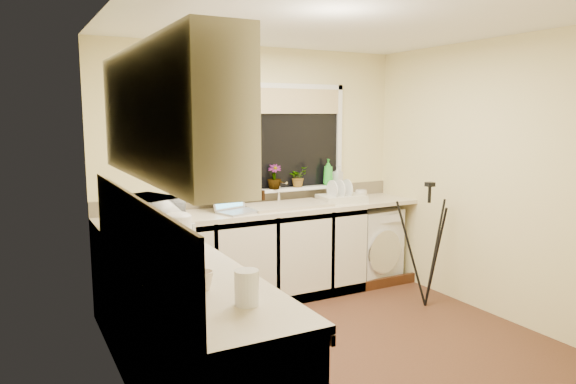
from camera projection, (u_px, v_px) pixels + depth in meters
The scene contains 34 objects.
floor at pixel (336, 344), 4.16m from camera, with size 3.20×3.20×0.00m, color #512E20.
ceiling at pixel (341, 22), 3.80m from camera, with size 3.20×3.20×0.00m, color white.
wall_back at pixel (255, 171), 5.29m from camera, with size 3.20×3.20×0.00m, color beige.
wall_front at pixel (502, 227), 2.67m from camera, with size 3.20×3.20×0.00m, color beige.
wall_left at pixel (120, 208), 3.24m from camera, with size 3.00×3.00×0.00m, color beige.
wall_right at pixel (488, 178), 4.73m from camera, with size 3.00×3.00×0.00m, color beige.
base_cabinet_back at pixel (238, 260), 4.99m from camera, with size 2.55×0.60×0.86m, color silver.
base_cabinet_left at pixel (186, 339), 3.23m from camera, with size 0.54×2.40×0.86m, color silver.
worktop_back at pixel (269, 210), 5.08m from camera, with size 3.20×0.60×0.04m, color beige.
worktop_left at pixel (184, 268), 3.17m from camera, with size 0.60×2.40×0.04m, color beige.
upper_cabinet at pixel (162, 113), 2.84m from camera, with size 0.28×1.90×0.70m, color silver.
splashback_left at pixel (133, 233), 3.00m from camera, with size 0.02×2.40×0.45m, color beige.
splashback_back at pixel (256, 197), 5.32m from camera, with size 3.20×0.02×0.14m, color beige.
window_glass at pixel (274, 139), 5.32m from camera, with size 1.50×0.02×1.00m, color black.
window_blind at pixel (275, 101), 5.25m from camera, with size 1.50×0.02×0.25m, color tan.
windowsill at pixel (276, 190), 5.35m from camera, with size 1.60×0.14×0.03m, color white.
sink at pixel (287, 205), 5.17m from camera, with size 0.82×0.46×0.03m, color tan.
faucet at pixel (279, 192), 5.31m from camera, with size 0.03×0.03×0.24m, color silver.
washing_machine at pixel (368, 244), 5.74m from camera, with size 0.56×0.54×0.79m, color white.
laptop at pixel (234, 205), 4.87m from camera, with size 0.44×0.44×0.25m.
kettle at pixel (179, 234), 3.48m from camera, with size 0.17×0.17×0.23m, color white.
dish_rack at pixel (341, 198), 5.45m from camera, with size 0.45×0.34×0.07m, color beige.
tripod at pixel (428, 245), 4.91m from camera, with size 0.58×0.58×1.18m, color black, non-canonical shape.
glass_jug at pixel (247, 288), 2.48m from camera, with size 0.12×0.12×0.17m, color white.
steel_jar at pixel (189, 264), 2.98m from camera, with size 0.08×0.08×0.11m, color silver.
microwave at pixel (150, 214), 4.05m from camera, with size 0.49×0.33×0.27m, color white.
plant_a at pixel (222, 181), 5.04m from camera, with size 0.12×0.08×0.22m, color #999999.
plant_b at pixel (249, 177), 5.19m from camera, with size 0.15×0.12×0.27m, color #999999.
plant_c at pixel (274, 177), 5.28m from camera, with size 0.14×0.14×0.25m, color #999999.
plant_d at pixel (298, 177), 5.44m from camera, with size 0.19×0.16×0.21m, color #999999.
soap_bottle_green at pixel (328, 172), 5.58m from camera, with size 0.11×0.11×0.28m, color green.
soap_bottle_clear at pixel (337, 175), 5.66m from camera, with size 0.09×0.09×0.20m, color #999999.
cup_back at pixel (361, 194), 5.61m from camera, with size 0.13×0.13×0.10m, color silver.
cup_left at pixel (203, 281), 2.70m from camera, with size 0.11×0.11×0.10m, color beige.
Camera 1 is at (-2.19, -3.30, 1.79)m, focal length 32.95 mm.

